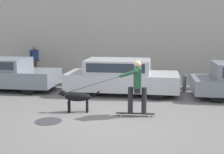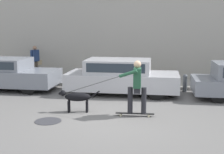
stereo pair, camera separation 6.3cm
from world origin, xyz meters
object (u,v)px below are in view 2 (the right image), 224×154
Objects in this scene: parked_car_1 at (121,77)px; skateboarder at (137,85)px; parked_car_0 at (4,74)px; dog at (77,98)px; fire_hydrant at (185,82)px; pedestrian_with_bag at (35,60)px.

parked_car_1 is 1.55× the size of skateboarder.
parked_car_0 is 3.53× the size of dog.
skateboarder is 4.08m from fire_hydrant.
parked_car_1 is at bearing -160.83° from fire_hydrant.
parked_car_0 is 7.37m from fire_hydrant.
dog is at bearing -7.28° from skateboarder.
dog is at bearing -110.19° from parked_car_1.
pedestrian_with_bag is (0.28, 2.48, 0.33)m from parked_car_0.
parked_car_1 reaches higher than dog.
dog is 1.76× the size of fire_hydrant.
skateboarder is 1.83× the size of pedestrian_with_bag.
dog is (3.94, -2.78, -0.18)m from parked_car_0.
parked_car_1 reaches higher than fire_hydrant.
parked_car_1 reaches higher than parked_car_0.
dog is 0.45× the size of skateboarder.
skateboarder reaches higher than parked_car_0.
parked_car_0 is at bearing 178.64° from parked_car_1.
parked_car_1 is 3.45× the size of dog.
pedestrian_with_bag is at bearing -65.32° from dog.
parked_car_0 is 2.52m from pedestrian_with_bag.
parked_car_0 is 1.02× the size of parked_car_1.
pedestrian_with_bag reaches higher than skateboarder.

